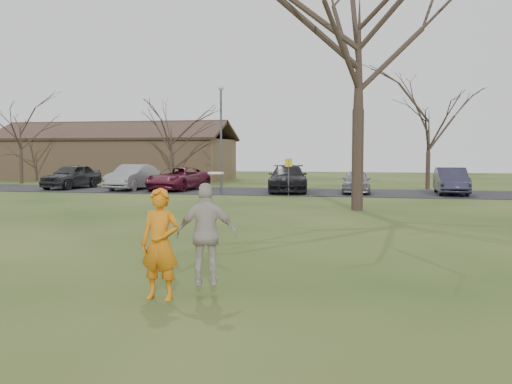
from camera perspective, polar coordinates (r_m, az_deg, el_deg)
ground at (r=10.17m, az=-4.79°, el=-10.05°), size 120.00×120.00×0.00m
parking_strip at (r=34.64m, az=7.27°, el=-0.04°), size 62.00×6.50×0.04m
player_defender at (r=9.74m, az=-9.47°, el=-5.10°), size 0.70×0.48×1.87m
car_0 at (r=39.65m, az=-17.80°, el=1.51°), size 2.44×4.90×1.60m
car_1 at (r=37.45m, az=-12.10°, el=1.46°), size 1.91×4.91×1.59m
car_2 at (r=36.46m, az=-7.73°, el=1.34°), size 3.13×5.51×1.45m
car_3 at (r=34.53m, az=3.18°, el=1.35°), size 3.03×5.81×1.61m
car_4 at (r=33.97m, az=9.90°, el=1.03°), size 1.73×4.02×1.35m
car_5 at (r=34.44m, az=18.76°, el=1.05°), size 1.61×4.59×1.51m
catching_play at (r=9.81m, az=-4.89°, el=-4.16°), size 1.09×0.67×1.92m
building at (r=52.66m, az=-13.71°, el=3.36°), size 20.60×8.50×5.14m
lamp_post at (r=33.18m, az=-3.49°, el=6.63°), size 0.34×0.34×6.27m
sign_yellow at (r=31.82m, az=3.25°, el=2.21°), size 0.35×0.35×2.08m
big_tree at (r=24.86m, az=10.18°, el=14.48°), size 9.00×9.00×14.00m
small_tree_row at (r=39.55m, az=14.32°, el=5.99°), size 55.00×5.90×8.50m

